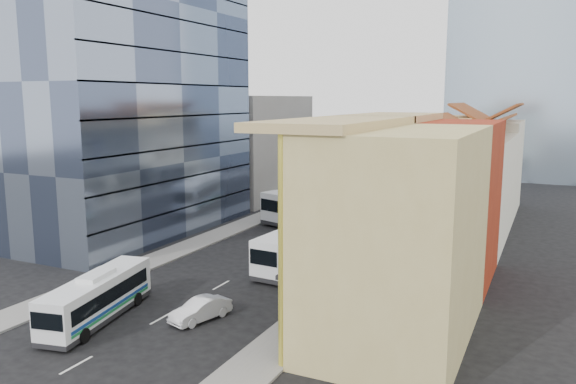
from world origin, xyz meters
The scene contains 15 objects.
ground centered at (0.00, 0.00, 0.00)m, with size 200.00×200.00×0.00m, color black.
sidewalk_right centered at (8.50, 22.00, 0.07)m, with size 3.00×90.00×0.15m, color slate.
sidewalk_left centered at (-8.50, 22.00, 0.07)m, with size 3.00×90.00×0.15m, color slate.
shophouse_tan centered at (14.00, 5.00, 6.00)m, with size 8.00×14.00×12.00m, color #CCBA75.
shophouse_red centered at (14.00, 17.00, 6.00)m, with size 8.00×10.00×12.00m, color maroon.
shophouse_cream_near centered at (14.00, 26.50, 5.00)m, with size 8.00×9.00×10.00m, color white.
shophouse_cream_mid centered at (14.00, 35.50, 5.00)m, with size 8.00×9.00×10.00m, color white.
shophouse_cream_far centered at (14.00, 46.00, 5.50)m, with size 8.00×12.00×11.00m, color white.
office_tower centered at (-17.00, 19.00, 15.00)m, with size 12.00×26.00×30.00m, color #3F4A63.
office_block_far centered at (-16.00, 42.00, 7.00)m, with size 10.00×18.00×14.00m, color gray.
bus_left_near centered at (-3.33, -0.94, 1.55)m, with size 2.26×9.64×3.09m, color white, non-canonical shape.
bus_left_far centered at (-3.47, 32.34, 2.04)m, with size 2.98×12.71×4.08m, color silver, non-canonical shape.
bus_right centered at (3.36, 14.82, 1.82)m, with size 2.66×11.36×3.64m, color white, non-canonical shape.
sedan_left centered at (-4.29, 2.14, 0.65)m, with size 1.54×3.80×1.29m, color white.
sedan_right centered at (2.40, 1.83, 0.68)m, with size 1.43×4.09×1.35m, color silver.
Camera 1 is at (21.62, -25.83, 13.65)m, focal length 35.00 mm.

